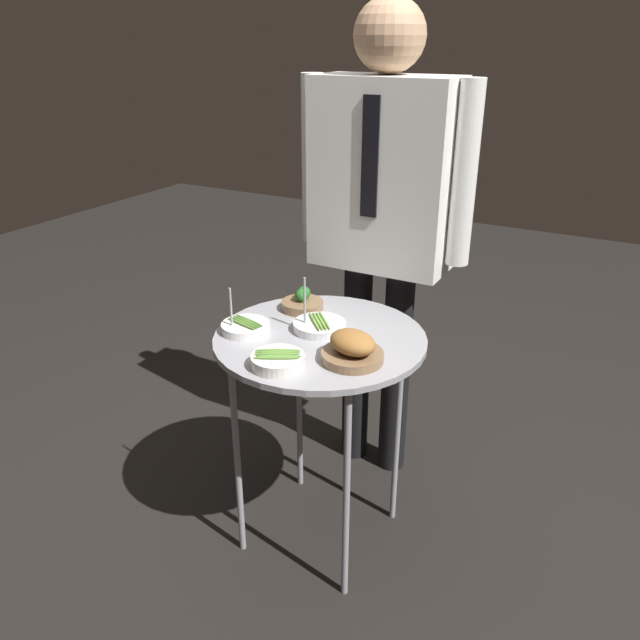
# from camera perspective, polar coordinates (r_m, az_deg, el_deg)

# --- Properties ---
(ground_plane) EXTENTS (8.00, 8.00, 0.00)m
(ground_plane) POSITION_cam_1_polar(r_m,az_deg,el_deg) (2.21, 0.00, -18.74)
(ground_plane) COLOR black
(serving_cart) EXTENTS (0.61, 0.61, 0.73)m
(serving_cart) POSITION_cam_1_polar(r_m,az_deg,el_deg) (1.82, 0.00, -3.20)
(serving_cart) COLOR #939399
(serving_cart) RESTS_ON ground_plane
(bowl_roast_front_left) EXTENTS (0.17, 0.17, 0.08)m
(bowl_roast_front_left) POSITION_cam_1_polar(r_m,az_deg,el_deg) (1.64, 2.99, -2.64)
(bowl_roast_front_left) COLOR brown
(bowl_roast_front_left) RESTS_ON serving_cart
(bowl_asparagus_mid_right) EXTENTS (0.15, 0.15, 0.16)m
(bowl_asparagus_mid_right) POSITION_cam_1_polar(r_m,az_deg,el_deg) (1.82, -0.07, -0.51)
(bowl_asparagus_mid_right) COLOR silver
(bowl_asparagus_mid_right) RESTS_ON serving_cart
(bowl_asparagus_center) EXTENTS (0.14, 0.14, 0.14)m
(bowl_asparagus_center) POSITION_cam_1_polar(r_m,az_deg,el_deg) (1.82, -6.85, -0.63)
(bowl_asparagus_center) COLOR white
(bowl_asparagus_center) RESTS_ON serving_cart
(bowl_broccoli_near_rim) EXTENTS (0.13, 0.13, 0.07)m
(bowl_broccoli_near_rim) POSITION_cam_1_polar(r_m,az_deg,el_deg) (1.96, -1.62, 1.63)
(bowl_broccoli_near_rim) COLOR brown
(bowl_broccoli_near_rim) RESTS_ON serving_cart
(bowl_asparagus_mid_left) EXTENTS (0.14, 0.14, 0.04)m
(bowl_asparagus_mid_left) POSITION_cam_1_polar(r_m,az_deg,el_deg) (1.62, -3.88, -3.71)
(bowl_asparagus_mid_left) COLOR silver
(bowl_asparagus_mid_left) RESTS_ON serving_cart
(waiter_figure) EXTENTS (0.60, 0.23, 1.63)m
(waiter_figure) POSITION_cam_1_polar(r_m,az_deg,el_deg) (2.08, 5.77, 10.95)
(waiter_figure) COLOR black
(waiter_figure) RESTS_ON ground_plane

